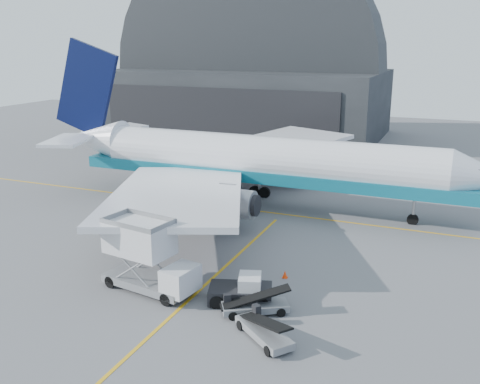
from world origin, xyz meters
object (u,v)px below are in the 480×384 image
at_px(catering_truck, 147,257).
at_px(belt_loader_b, 264,330).
at_px(airliner, 249,160).
at_px(pushback_tug, 242,291).
at_px(belt_loader_a, 254,305).

xyz_separation_m(catering_truck, belt_loader_b, (9.92, -3.00, -1.95)).
height_order(airliner, pushback_tug, airliner).
height_order(belt_loader_a, belt_loader_b, belt_loader_b).
height_order(pushback_tug, belt_loader_a, pushback_tug).
distance_m(catering_truck, pushback_tug, 7.21).
bearing_deg(belt_loader_a, pushback_tug, 106.95).
relative_size(catering_truck, belt_loader_a, 1.69).
bearing_deg(belt_loader_a, catering_truck, 146.71).
bearing_deg(catering_truck, belt_loader_b, -7.36).
bearing_deg(catering_truck, pushback_tug, 16.92).
relative_size(pushback_tug, belt_loader_b, 1.08).
height_order(catering_truck, pushback_tug, catering_truck).
bearing_deg(belt_loader_b, belt_loader_a, 159.73).
height_order(airliner, belt_loader_a, airliner).
distance_m(airliner, catering_truck, 22.25).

